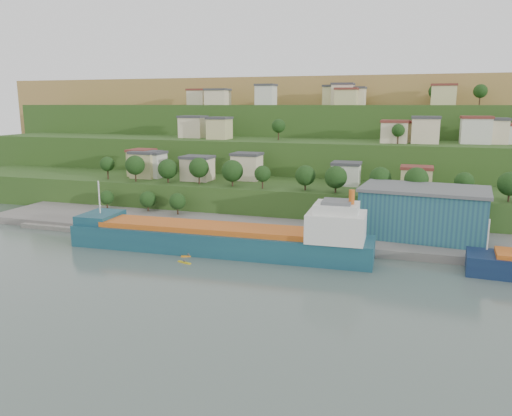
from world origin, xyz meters
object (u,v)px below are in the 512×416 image
at_px(cargo_ship_near, 227,240).
at_px(warehouse, 423,212).
at_px(kayak_orange, 189,256).
at_px(caravan, 99,220).

distance_m(cargo_ship_near, warehouse, 50.71).
distance_m(cargo_ship_near, kayak_orange, 9.96).
bearing_deg(cargo_ship_near, warehouse, 24.71).
bearing_deg(kayak_orange, warehouse, 5.14).
height_order(cargo_ship_near, kayak_orange, cargo_ship_near).
distance_m(cargo_ship_near, caravan, 45.46).
bearing_deg(cargo_ship_near, caravan, 163.81).
bearing_deg(kayak_orange, cargo_ship_near, 15.00).
bearing_deg(kayak_orange, caravan, 131.54).
relative_size(cargo_ship_near, warehouse, 2.29).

